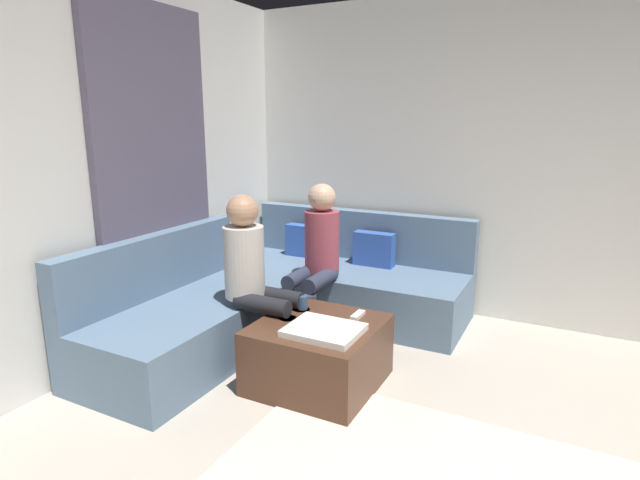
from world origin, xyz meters
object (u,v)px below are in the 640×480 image
ottoman (318,354)px  game_remote (358,315)px  person_on_couch_back (316,253)px  person_on_couch_side (256,274)px  coffee_mug (302,302)px  sectional_couch (285,295)px

ottoman → game_remote: game_remote is taller
person_on_couch_back → person_on_couch_side: 0.68m
coffee_mug → person_on_couch_back: size_ratio=0.08×
sectional_couch → coffee_mug: size_ratio=26.84×
ottoman → person_on_couch_back: 0.96m
ottoman → game_remote: size_ratio=5.07×
coffee_mug → person_on_couch_back: person_on_couch_back is taller
person_on_couch_back → person_on_couch_side: (-0.12, -0.67, 0.00)m
sectional_couch → person_on_couch_back: 0.46m
sectional_couch → ottoman: sectional_couch is taller
coffee_mug → person_on_couch_side: bearing=-161.2°
ottoman → coffee_mug: 0.38m
coffee_mug → person_on_couch_side: size_ratio=0.08×
game_remote → person_on_couch_back: size_ratio=0.12×
person_on_couch_side → ottoman: bearing=81.6°
game_remote → person_on_couch_side: 0.75m
ottoman → game_remote: (0.18, 0.22, 0.22)m
ottoman → game_remote: 0.36m
game_remote → person_on_couch_side: (-0.70, -0.14, 0.23)m
sectional_couch → person_on_couch_side: person_on_couch_side is taller
coffee_mug → person_on_couch_back: (-0.19, 0.57, 0.19)m
ottoman → person_on_couch_side: 0.69m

